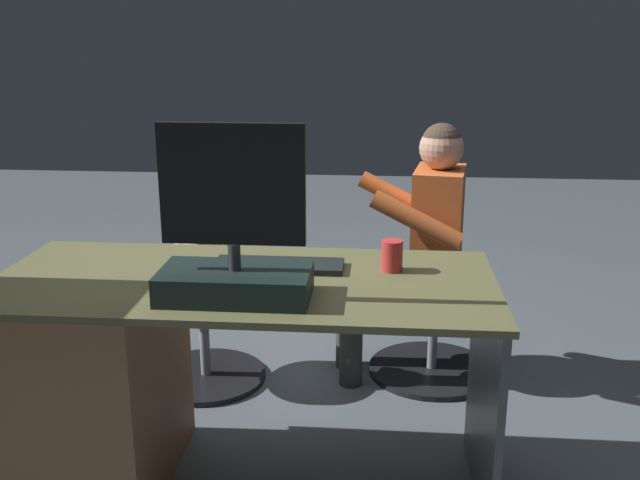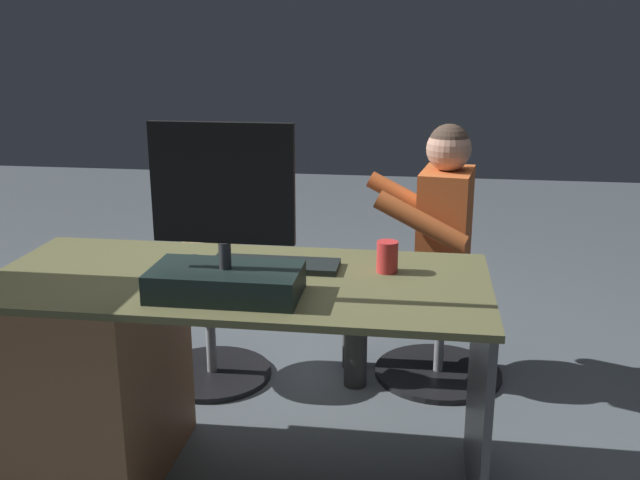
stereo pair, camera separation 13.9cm
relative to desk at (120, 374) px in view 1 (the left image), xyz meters
name	(u,v)px [view 1 (the left image)]	position (x,y,z in m)	size (l,w,h in m)	color
ground_plane	(270,416)	(-0.42, -0.44, -0.39)	(10.00, 10.00, 0.00)	#555E64
desk	(120,374)	(0.00, 0.00, 0.00)	(1.57, 0.70, 0.74)	brown
monitor	(234,254)	(-0.43, 0.17, 0.48)	(0.44, 0.23, 0.50)	black
keyboard	(279,265)	(-0.52, -0.11, 0.36)	(0.42, 0.14, 0.02)	black
computer_mouse	(195,263)	(-0.25, -0.09, 0.36)	(0.06, 0.10, 0.04)	#272C2C
cup	(392,256)	(-0.88, -0.12, 0.40)	(0.07, 0.07, 0.10)	red
tv_remote	(188,274)	(-0.25, 0.00, 0.35)	(0.04, 0.15, 0.02)	black
notebook_binder	(261,277)	(-0.48, 0.02, 0.36)	(0.22, 0.30, 0.02)	beige
office_chair_teddy	(204,325)	(-0.09, -0.74, -0.13)	(0.52, 0.52, 0.45)	black
teddy_bear	(201,244)	(-0.09, -0.76, 0.23)	(0.25, 0.25, 0.37)	#D6B581
visitor_chair	(433,322)	(-1.09, -0.89, -0.15)	(0.56, 0.56, 0.45)	black
person	(417,232)	(-1.00, -0.88, 0.27)	(0.55, 0.52, 1.12)	#CE5F2B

